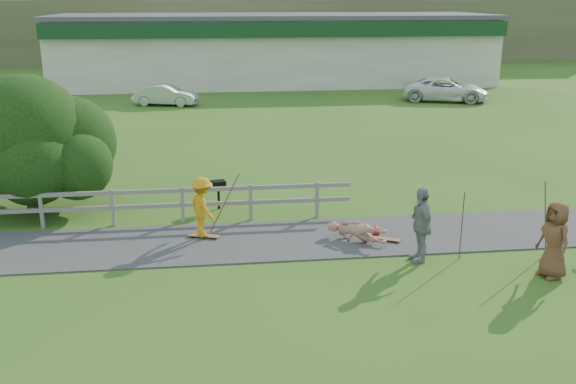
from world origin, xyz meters
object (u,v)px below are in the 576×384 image
(spectator_b, at_px, (421,225))
(car_silver, at_px, (166,95))
(skater_rider, at_px, (203,210))
(skater_fallen, at_px, (357,231))
(car_white, at_px, (445,89))
(tree, at_px, (29,163))
(bbq, at_px, (219,195))
(spectator_c, at_px, (555,240))

(spectator_b, bearing_deg, car_silver, -164.82)
(skater_rider, xyz_separation_m, skater_fallen, (4.13, -0.75, -0.53))
(skater_rider, height_order, car_white, skater_rider)
(spectator_b, xyz_separation_m, tree, (-10.70, 5.40, 0.55))
(spectator_b, xyz_separation_m, car_silver, (-7.72, 25.15, -0.33))
(skater_fallen, height_order, bbq, bbq)
(spectator_c, bearing_deg, skater_rider, -124.99)
(skater_rider, bearing_deg, car_white, -60.49)
(skater_rider, bearing_deg, spectator_c, -139.54)
(tree, bearing_deg, spectator_b, -26.80)
(skater_rider, relative_size, spectator_c, 0.89)
(skater_rider, height_order, spectator_c, spectator_c)
(spectator_c, bearing_deg, car_silver, -170.13)
(skater_fallen, height_order, spectator_c, spectator_c)
(car_silver, distance_m, car_white, 17.52)
(skater_rider, relative_size, car_white, 0.31)
(car_white, distance_m, bbq, 24.74)
(skater_rider, distance_m, car_white, 27.10)
(skater_fallen, relative_size, spectator_c, 0.89)
(tree, bearing_deg, skater_rider, -31.29)
(skater_fallen, distance_m, car_white, 25.70)
(spectator_c, height_order, car_white, spectator_c)
(car_silver, relative_size, car_white, 0.72)
(skater_rider, distance_m, bbq, 2.64)
(skater_rider, bearing_deg, bbq, -36.80)
(car_silver, height_order, tree, tree)
(skater_fallen, bearing_deg, tree, 107.04)
(skater_fallen, distance_m, bbq, 4.94)
(spectator_c, height_order, bbq, spectator_c)
(bbq, bearing_deg, spectator_c, -54.11)
(skater_fallen, height_order, car_silver, car_silver)
(car_silver, bearing_deg, skater_fallen, -150.73)
(car_silver, relative_size, bbq, 4.19)
(car_white, relative_size, tree, 0.90)
(car_silver, bearing_deg, skater_rider, -160.17)
(spectator_b, relative_size, spectator_c, 1.03)
(skater_rider, distance_m, spectator_b, 5.84)
(spectator_b, bearing_deg, spectator_c, 62.85)
(car_silver, xyz_separation_m, tree, (-2.98, -19.75, 0.88))
(car_white, height_order, tree, tree)
(spectator_b, bearing_deg, tree, -118.68)
(skater_fallen, distance_m, car_silver, 24.57)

